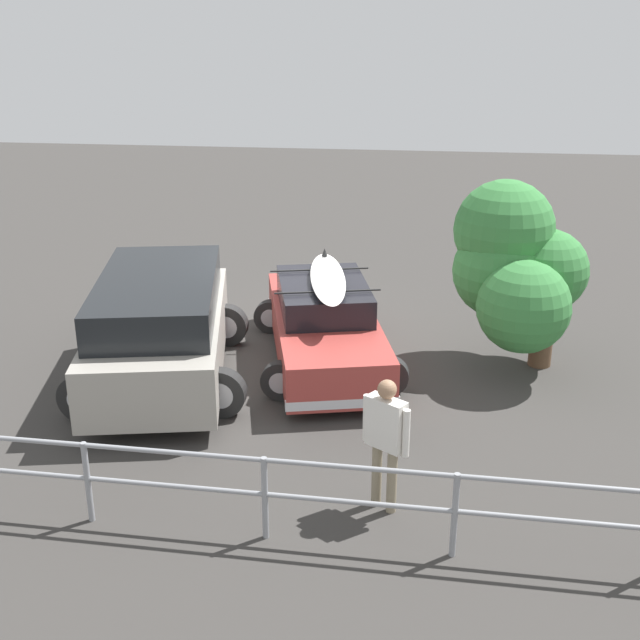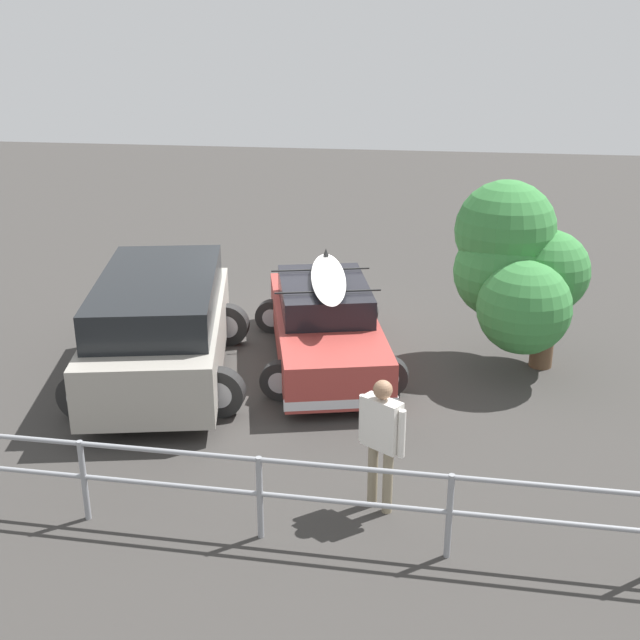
{
  "view_description": "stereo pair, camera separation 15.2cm",
  "coord_description": "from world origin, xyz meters",
  "px_view_note": "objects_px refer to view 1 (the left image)",
  "views": [
    {
      "loc": [
        -1.85,
        12.69,
        5.43
      ],
      "look_at": [
        -0.35,
        1.06,
        0.95
      ],
      "focal_mm": 45.0,
      "sensor_mm": 36.0,
      "label": 1
    },
    {
      "loc": [
        -2.0,
        12.67,
        5.43
      ],
      "look_at": [
        -0.35,
        1.06,
        0.95
      ],
      "focal_mm": 45.0,
      "sensor_mm": 36.0,
      "label": 2
    }
  ],
  "objects_px": {
    "sedan_car": "(324,324)",
    "person_bystander": "(386,433)",
    "suv_car": "(161,327)",
    "bush_near_left": "(515,266)"
  },
  "relations": [
    {
      "from": "sedan_car",
      "to": "bush_near_left",
      "type": "xyz_separation_m",
      "value": [
        -3.04,
        -0.29,
        1.03
      ]
    },
    {
      "from": "sedan_car",
      "to": "person_bystander",
      "type": "distance_m",
      "value": 4.4
    },
    {
      "from": "person_bystander",
      "to": "bush_near_left",
      "type": "distance_m",
      "value": 4.91
    },
    {
      "from": "person_bystander",
      "to": "bush_near_left",
      "type": "height_order",
      "value": "bush_near_left"
    },
    {
      "from": "sedan_car",
      "to": "bush_near_left",
      "type": "height_order",
      "value": "bush_near_left"
    },
    {
      "from": "suv_car",
      "to": "bush_near_left",
      "type": "bearing_deg",
      "value": -166.1
    },
    {
      "from": "suv_car",
      "to": "person_bystander",
      "type": "relative_size",
      "value": 2.92
    },
    {
      "from": "bush_near_left",
      "to": "sedan_car",
      "type": "bearing_deg",
      "value": 5.54
    },
    {
      "from": "sedan_car",
      "to": "person_bystander",
      "type": "xyz_separation_m",
      "value": [
        -1.22,
        4.21,
        0.36
      ]
    },
    {
      "from": "suv_car",
      "to": "person_bystander",
      "type": "distance_m",
      "value": 4.83
    }
  ]
}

